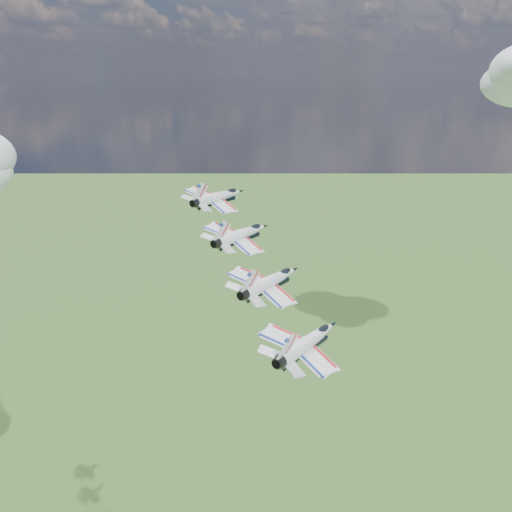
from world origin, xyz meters
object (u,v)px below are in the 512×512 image
at_px(jet_0, 219,197).
at_px(jet_1, 242,234).
at_px(jet_2, 271,281).
at_px(jet_3, 309,341).

xyz_separation_m(jet_0, jet_1, (8.83, -8.78, -3.50)).
bearing_deg(jet_2, jet_0, 146.05).
bearing_deg(jet_1, jet_2, -33.95).
height_order(jet_0, jet_2, jet_0).
bearing_deg(jet_2, jet_3, -33.95).
distance_m(jet_2, jet_3, 12.93).
height_order(jet_2, jet_3, jet_2).
height_order(jet_0, jet_1, jet_0).
bearing_deg(jet_2, jet_1, 146.05).
relative_size(jet_1, jet_3, 1.00).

